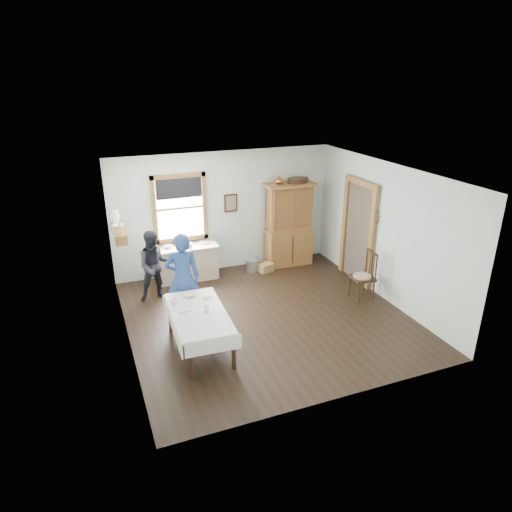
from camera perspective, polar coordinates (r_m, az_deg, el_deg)
name	(u,v)px	position (r m, az deg, el deg)	size (l,w,h in m)	color
room	(267,249)	(8.04, 1.44, 0.83)	(5.01, 5.01, 2.70)	black
window	(180,204)	(9.92, -9.52, 6.37)	(1.18, 0.07, 1.48)	white
doorway	(358,229)	(9.93, 12.67, 3.33)	(0.09, 1.14, 2.22)	#4E4338
wall_shelf	(118,227)	(8.88, -16.84, 3.46)	(0.24, 1.00, 0.44)	olive
framed_picture	(231,203)	(10.22, -3.16, 6.64)	(0.30, 0.04, 0.40)	#382013
rug_beater	(376,210)	(9.34, 14.78, 5.53)	(0.27, 0.27, 0.01)	black
work_counter	(187,263)	(10.07, -8.59, -0.86)	(1.34, 0.51, 0.77)	tan
china_hutch	(289,225)	(10.61, 4.13, 3.93)	(1.14, 0.54, 1.94)	olive
dining_table	(200,330)	(7.60, -7.07, -9.20)	(0.89, 1.69, 0.67)	white
spindle_chair	(363,275)	(9.32, 13.18, -2.39)	(0.46, 0.46, 1.00)	#382013
pail	(252,266)	(10.44, -0.54, -1.20)	(0.26, 0.26, 0.28)	#999BA0
wicker_basket	(266,268)	(10.45, 1.21, -1.46)	(0.32, 0.23, 0.19)	#A07A48
woman_blue	(183,281)	(8.28, -9.10, -3.10)	(0.57, 0.37, 1.56)	navy
figure_dark	(155,268)	(9.18, -12.46, -1.54)	(0.65, 0.51, 1.34)	black
table_cup_a	(173,302)	(7.72, -10.30, -5.63)	(0.11, 0.11, 0.09)	white
table_cup_b	(206,309)	(7.40, -6.22, -6.61)	(0.11, 0.11, 0.10)	white
table_bowl	(189,295)	(7.94, -8.36, -4.81)	(0.22, 0.22, 0.06)	white
counter_book	(200,243)	(10.07, -7.01, 1.65)	(0.16, 0.22, 0.02)	#74604D
counter_bowl	(168,247)	(9.90, -10.93, 1.15)	(0.18, 0.18, 0.06)	white
shelf_bowl	(118,226)	(8.88, -16.87, 3.63)	(0.22, 0.22, 0.05)	white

